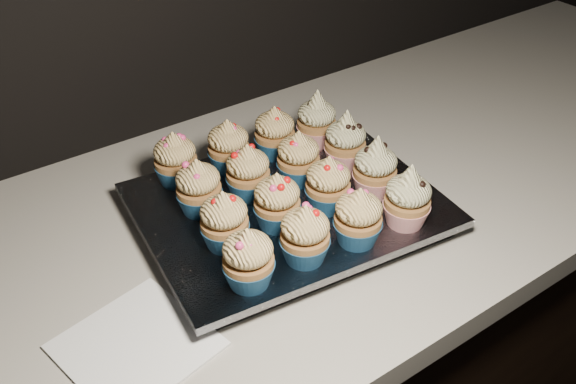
# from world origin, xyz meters

# --- Properties ---
(worktop) EXTENTS (2.44, 0.64, 0.04)m
(worktop) POSITION_xyz_m (0.00, 1.70, 0.88)
(worktop) COLOR beige
(worktop) RESTS_ON cabinet
(napkin) EXTENTS (0.18, 0.18, 0.00)m
(napkin) POSITION_xyz_m (-0.14, 1.57, 0.90)
(napkin) COLOR white
(napkin) RESTS_ON worktop
(baking_tray) EXTENTS (0.40, 0.33, 0.02)m
(baking_tray) POSITION_xyz_m (0.14, 1.66, 0.91)
(baking_tray) COLOR black
(baking_tray) RESTS_ON worktop
(foil_lining) EXTENTS (0.44, 0.36, 0.01)m
(foil_lining) POSITION_xyz_m (0.14, 1.66, 0.93)
(foil_lining) COLOR silver
(foil_lining) RESTS_ON baking_tray
(cupcake_0) EXTENTS (0.06, 0.06, 0.08)m
(cupcake_0) POSITION_xyz_m (0.00, 1.56, 0.97)
(cupcake_0) COLOR navy
(cupcake_0) RESTS_ON foil_lining
(cupcake_1) EXTENTS (0.06, 0.06, 0.08)m
(cupcake_1) POSITION_xyz_m (0.08, 1.55, 0.97)
(cupcake_1) COLOR navy
(cupcake_1) RESTS_ON foil_lining
(cupcake_2) EXTENTS (0.06, 0.06, 0.08)m
(cupcake_2) POSITION_xyz_m (0.16, 1.54, 0.97)
(cupcake_2) COLOR navy
(cupcake_2) RESTS_ON foil_lining
(cupcake_3) EXTENTS (0.06, 0.06, 0.10)m
(cupcake_3) POSITION_xyz_m (0.24, 1.53, 0.97)
(cupcake_3) COLOR #A2161C
(cupcake_3) RESTS_ON foil_lining
(cupcake_4) EXTENTS (0.06, 0.06, 0.08)m
(cupcake_4) POSITION_xyz_m (0.02, 1.63, 0.97)
(cupcake_4) COLOR navy
(cupcake_4) RESTS_ON foil_lining
(cupcake_5) EXTENTS (0.06, 0.06, 0.08)m
(cupcake_5) POSITION_xyz_m (0.09, 1.63, 0.97)
(cupcake_5) COLOR navy
(cupcake_5) RESTS_ON foil_lining
(cupcake_6) EXTENTS (0.06, 0.06, 0.08)m
(cupcake_6) POSITION_xyz_m (0.17, 1.62, 0.97)
(cupcake_6) COLOR navy
(cupcake_6) RESTS_ON foil_lining
(cupcake_7) EXTENTS (0.06, 0.06, 0.10)m
(cupcake_7) POSITION_xyz_m (0.25, 1.61, 0.97)
(cupcake_7) COLOR #A2161C
(cupcake_7) RESTS_ON foil_lining
(cupcake_8) EXTENTS (0.06, 0.06, 0.08)m
(cupcake_8) POSITION_xyz_m (0.03, 1.72, 0.97)
(cupcake_8) COLOR navy
(cupcake_8) RESTS_ON foil_lining
(cupcake_9) EXTENTS (0.06, 0.06, 0.08)m
(cupcake_9) POSITION_xyz_m (0.10, 1.71, 0.97)
(cupcake_9) COLOR navy
(cupcake_9) RESTS_ON foil_lining
(cupcake_10) EXTENTS (0.06, 0.06, 0.08)m
(cupcake_10) POSITION_xyz_m (0.18, 1.70, 0.97)
(cupcake_10) COLOR navy
(cupcake_10) RESTS_ON foil_lining
(cupcake_11) EXTENTS (0.06, 0.06, 0.10)m
(cupcake_11) POSITION_xyz_m (0.26, 1.69, 0.97)
(cupcake_11) COLOR #A2161C
(cupcake_11) RESTS_ON foil_lining
(cupcake_12) EXTENTS (0.06, 0.06, 0.08)m
(cupcake_12) POSITION_xyz_m (0.03, 1.79, 0.97)
(cupcake_12) COLOR navy
(cupcake_12) RESTS_ON foil_lining
(cupcake_13) EXTENTS (0.06, 0.06, 0.08)m
(cupcake_13) POSITION_xyz_m (0.11, 1.78, 0.97)
(cupcake_13) COLOR navy
(cupcake_13) RESTS_ON foil_lining
(cupcake_14) EXTENTS (0.06, 0.06, 0.08)m
(cupcake_14) POSITION_xyz_m (0.19, 1.77, 0.97)
(cupcake_14) COLOR navy
(cupcake_14) RESTS_ON foil_lining
(cupcake_15) EXTENTS (0.06, 0.06, 0.10)m
(cupcake_15) POSITION_xyz_m (0.26, 1.76, 0.97)
(cupcake_15) COLOR #A2161C
(cupcake_15) RESTS_ON foil_lining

